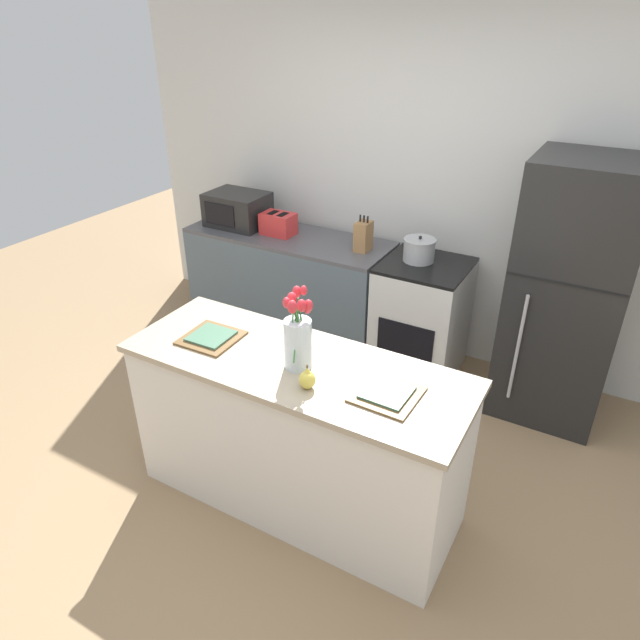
# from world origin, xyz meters

# --- Properties ---
(ground_plane) EXTENTS (10.00, 10.00, 0.00)m
(ground_plane) POSITION_xyz_m (0.00, 0.00, 0.00)
(ground_plane) COLOR #997A56
(back_wall) EXTENTS (5.20, 0.08, 2.70)m
(back_wall) POSITION_xyz_m (0.00, 2.00, 1.35)
(back_wall) COLOR silver
(back_wall) RESTS_ON ground_plane
(kitchen_island) EXTENTS (1.80, 0.66, 0.93)m
(kitchen_island) POSITION_xyz_m (0.00, 0.00, 0.47)
(kitchen_island) COLOR silver
(kitchen_island) RESTS_ON ground_plane
(back_counter) EXTENTS (1.68, 0.60, 0.88)m
(back_counter) POSITION_xyz_m (-1.06, 1.60, 0.44)
(back_counter) COLOR slate
(back_counter) RESTS_ON ground_plane
(stove_range) EXTENTS (0.60, 0.61, 0.88)m
(stove_range) POSITION_xyz_m (0.10, 1.60, 0.44)
(stove_range) COLOR silver
(stove_range) RESTS_ON ground_plane
(refrigerator) EXTENTS (0.68, 0.67, 1.74)m
(refrigerator) POSITION_xyz_m (1.05, 1.60, 0.87)
(refrigerator) COLOR black
(refrigerator) RESTS_ON ground_plane
(flower_vase) EXTENTS (0.15, 0.20, 0.41)m
(flower_vase) POSITION_xyz_m (0.03, -0.02, 1.09)
(flower_vase) COLOR silver
(flower_vase) RESTS_ON kitchen_island
(pear_figurine) EXTENTS (0.08, 0.08, 0.13)m
(pear_figurine) POSITION_xyz_m (0.16, -0.16, 0.98)
(pear_figurine) COLOR #E5CC4C
(pear_figurine) RESTS_ON kitchen_island
(plate_setting_left) EXTENTS (0.29, 0.29, 0.02)m
(plate_setting_left) POSITION_xyz_m (-0.51, -0.03, 0.94)
(plate_setting_left) COLOR brown
(plate_setting_left) RESTS_ON kitchen_island
(plate_setting_right) EXTENTS (0.29, 0.29, 0.02)m
(plate_setting_right) POSITION_xyz_m (0.51, -0.03, 0.94)
(plate_setting_right) COLOR brown
(plate_setting_right) RESTS_ON kitchen_island
(toaster) EXTENTS (0.28, 0.18, 0.17)m
(toaster) POSITION_xyz_m (-1.14, 1.58, 0.97)
(toaster) COLOR red
(toaster) RESTS_ON back_counter
(cooking_pot) EXTENTS (0.23, 0.23, 0.19)m
(cooking_pot) POSITION_xyz_m (0.03, 1.63, 0.96)
(cooking_pot) COLOR #B2B5B7
(cooking_pot) RESTS_ON stove_range
(microwave) EXTENTS (0.48, 0.37, 0.27)m
(microwave) POSITION_xyz_m (-1.55, 1.60, 1.02)
(microwave) COLOR black
(microwave) RESTS_ON back_counter
(knife_block) EXTENTS (0.10, 0.14, 0.27)m
(knife_block) POSITION_xyz_m (-0.40, 1.61, 0.99)
(knife_block) COLOR #A37547
(knife_block) RESTS_ON back_counter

